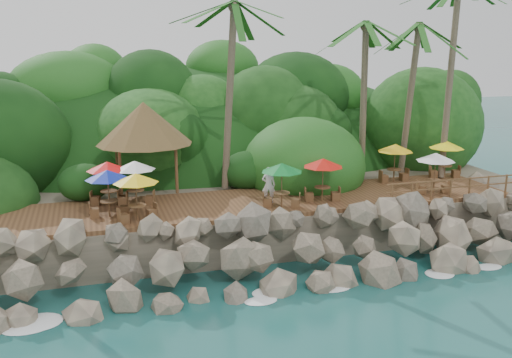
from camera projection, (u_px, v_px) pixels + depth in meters
name	position (u px, v px, depth m)	size (l,w,h in m)	color
ground	(299.00, 295.00, 22.73)	(140.00, 140.00, 0.00)	#19514F
land_base	(212.00, 180.00, 37.38)	(32.00, 25.20, 2.10)	gray
jungle_hill	(192.00, 171.00, 44.61)	(44.80, 28.00, 15.40)	#143811
seawall	(283.00, 251.00, 24.32)	(29.00, 4.00, 2.30)	gray
terrace	(256.00, 203.00, 27.80)	(26.00, 5.00, 0.20)	brown
jungle_foliage	(216.00, 199.00, 36.70)	(44.00, 16.00, 12.00)	#143811
foam_line	(296.00, 291.00, 23.00)	(25.20, 0.80, 0.06)	white
palapa	(144.00, 123.00, 29.32)	(4.99, 4.99, 4.60)	brown
dining_clusters	(273.00, 165.00, 27.58)	(20.76, 5.16, 2.13)	brown
railing	(460.00, 186.00, 28.23)	(8.30, 0.10, 1.00)	brown
waiter	(269.00, 185.00, 27.28)	(0.64, 0.42, 1.76)	white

